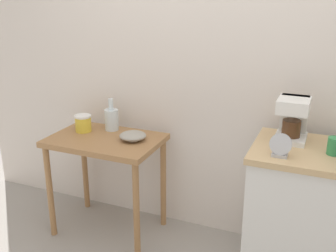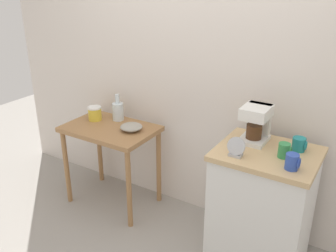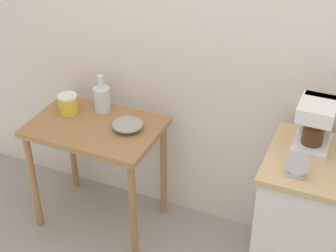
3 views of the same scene
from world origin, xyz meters
name	(u,v)px [view 3 (image 3 of 3)]	position (x,y,z in m)	size (l,w,h in m)	color
back_wall	(254,23)	(0.10, 0.44, 1.40)	(4.40, 0.10, 2.80)	silver
wooden_table	(96,140)	(-0.73, 0.06, 0.64)	(0.79, 0.53, 0.76)	#9E7044
kitchen_counter	(320,230)	(0.67, 0.03, 0.45)	(0.67, 0.57, 0.90)	white
bowl_stoneware	(128,124)	(-0.52, 0.10, 0.79)	(0.19, 0.19, 0.06)	#9E998C
glass_carafe_vase	(102,98)	(-0.77, 0.23, 0.84)	(0.10, 0.10, 0.24)	silver
canister_enamel	(68,104)	(-0.95, 0.12, 0.82)	(0.12, 0.12, 0.12)	gold
coffee_maker	(316,121)	(0.53, 0.15, 1.04)	(0.18, 0.22, 0.26)	white
table_clock	(297,166)	(0.51, -0.15, 0.96)	(0.12, 0.06, 0.13)	#B2B5BA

